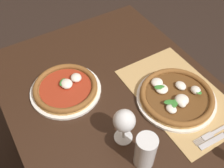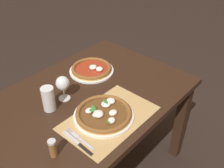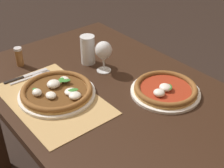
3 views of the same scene
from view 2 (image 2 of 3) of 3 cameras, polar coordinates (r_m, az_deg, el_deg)
dining_table at (r=1.67m, az=-4.99°, el=-5.37°), size 1.25×0.88×0.74m
paper_placemat at (r=1.44m, az=-0.60°, el=-7.36°), size 0.52×0.33×0.00m
pizza_near at (r=1.43m, az=-1.83°, el=-6.45°), size 0.33×0.33×0.05m
pizza_far at (r=1.80m, az=-4.45°, el=3.25°), size 0.30×0.30×0.05m
wine_glass at (r=1.53m, az=-10.68°, el=-0.03°), size 0.08×0.08×0.16m
pint_glass at (r=1.49m, az=-13.64°, el=-3.23°), size 0.07×0.07×0.15m
fork at (r=1.34m, az=-7.07°, el=-11.71°), size 0.02×0.20×0.00m
knife at (r=1.32m, az=-7.58°, el=-12.56°), size 0.03×0.22×0.01m
pepper_shaker at (r=1.26m, az=-12.76°, el=-13.46°), size 0.04×0.04×0.10m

